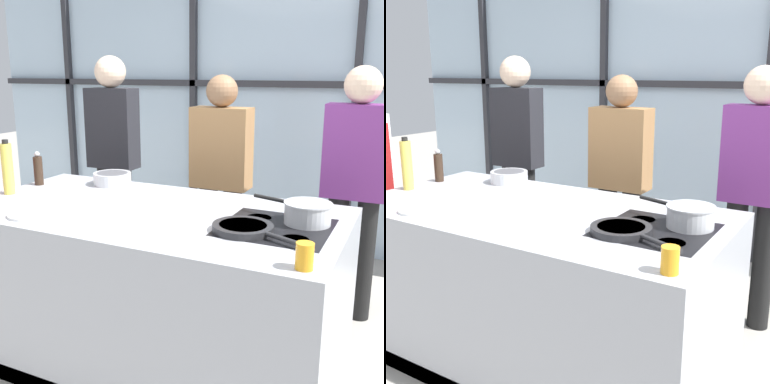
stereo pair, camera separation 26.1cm
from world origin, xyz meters
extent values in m
plane|color=#ADA89E|center=(0.00, 0.00, 0.00)|extent=(18.00, 18.00, 0.00)
cube|color=silver|center=(0.00, 2.23, 1.40)|extent=(6.40, 0.04, 2.80)
cube|color=#2D2D33|center=(0.00, 2.18, 1.54)|extent=(6.40, 0.06, 0.06)
cube|color=#2D2D33|center=(-2.30, 2.18, 1.40)|extent=(0.06, 0.06, 2.80)
cube|color=#2D2D33|center=(-0.77, 2.18, 1.40)|extent=(0.06, 0.06, 2.80)
cube|color=#2D2D33|center=(0.77, 2.18, 1.40)|extent=(0.06, 0.06, 2.80)
cube|color=#A8AAB2|center=(0.00, 0.00, 0.46)|extent=(2.11, 1.10, 0.92)
cube|color=black|center=(0.71, 0.00, 0.91)|extent=(0.52, 0.52, 0.01)
cylinder|color=#38383D|center=(0.59, -0.12, 0.91)|extent=(0.13, 0.13, 0.01)
cylinder|color=#38383D|center=(0.84, -0.12, 0.91)|extent=(0.13, 0.13, 0.01)
cylinder|color=#38383D|center=(0.59, 0.12, 0.91)|extent=(0.13, 0.13, 0.01)
cylinder|color=#38383D|center=(0.84, 0.12, 0.91)|extent=(0.13, 0.13, 0.01)
cylinder|color=black|center=(-0.86, 1.04, 0.44)|extent=(0.13, 0.13, 0.89)
cylinder|color=black|center=(-1.04, 1.04, 0.44)|extent=(0.13, 0.13, 0.89)
cube|color=#232328|center=(-0.95, 1.04, 1.21)|extent=(0.41, 0.18, 0.64)
sphere|color=beige|center=(-0.95, 1.04, 1.65)|extent=(0.25, 0.25, 0.25)
cylinder|color=black|center=(0.10, 1.04, 0.41)|extent=(0.14, 0.14, 0.82)
cylinder|color=black|center=(-0.10, 1.04, 0.41)|extent=(0.14, 0.14, 0.82)
cube|color=#A37547|center=(0.00, 1.04, 1.11)|extent=(0.43, 0.19, 0.59)
sphere|color=#8C6647|center=(0.00, 1.04, 1.52)|extent=(0.23, 0.23, 0.23)
cylinder|color=black|center=(1.04, 1.04, 0.42)|extent=(0.13, 0.13, 0.85)
cylinder|color=black|center=(0.85, 1.04, 0.42)|extent=(0.13, 0.13, 0.85)
cube|color=#7A3384|center=(0.95, 1.04, 1.15)|extent=(0.42, 0.19, 0.61)
sphere|color=beige|center=(0.95, 1.04, 1.57)|extent=(0.24, 0.24, 0.24)
cylinder|color=#232326|center=(0.59, -0.12, 0.93)|extent=(0.29, 0.29, 0.03)
cylinder|color=#B26B2D|center=(0.59, -0.12, 0.95)|extent=(0.23, 0.23, 0.01)
cylinder|color=#232326|center=(0.83, -0.23, 0.94)|extent=(0.22, 0.11, 0.02)
cylinder|color=silver|center=(0.84, 0.12, 0.97)|extent=(0.23, 0.23, 0.11)
cylinder|color=silver|center=(0.84, 0.12, 1.02)|extent=(0.24, 0.24, 0.01)
cylinder|color=black|center=(0.63, 0.19, 1.01)|extent=(0.20, 0.08, 0.02)
cylinder|color=white|center=(-0.51, -0.37, 0.92)|extent=(0.24, 0.24, 0.01)
cylinder|color=silver|center=(-0.53, 0.41, 0.96)|extent=(0.25, 0.25, 0.08)
cylinder|color=#4C4C51|center=(-0.53, 0.41, 0.99)|extent=(0.21, 0.21, 0.01)
cylinder|color=#E0CC4C|center=(-0.95, -0.07, 1.07)|extent=(0.07, 0.07, 0.31)
cylinder|color=black|center=(-0.95, -0.07, 1.24)|extent=(0.04, 0.04, 0.02)
cylinder|color=#332319|center=(-0.96, 0.20, 1.01)|extent=(0.06, 0.06, 0.19)
sphere|color=#B2B2B7|center=(-0.96, 0.20, 1.12)|extent=(0.04, 0.04, 0.04)
cylinder|color=orange|center=(0.95, -0.45, 0.97)|extent=(0.07, 0.07, 0.11)
camera|label=1|loc=(1.31, -2.18, 1.66)|focal=45.00mm
camera|label=2|loc=(1.54, -2.06, 1.66)|focal=45.00mm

